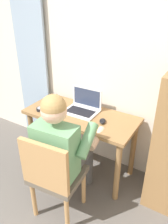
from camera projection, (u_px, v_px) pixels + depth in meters
wall_back at (123, 59)px, 2.21m from camera, size 4.80×0.05×2.50m
curtain_panel at (32, 60)px, 2.75m from camera, size 0.45×0.03×2.20m
desk at (81, 124)px, 2.40m from camera, size 1.17×0.52×0.72m
chair at (53, 175)px, 1.90m from camera, size 0.46×0.44×0.87m
person_seated at (64, 145)px, 1.96m from camera, size 0.56×0.61×1.19m
laptop at (83, 107)px, 2.38m from camera, size 0.34×0.26×0.24m
computer_mouse at (103, 121)px, 2.19m from camera, size 0.10×0.12×0.03m
desk_clock at (41, 109)px, 2.41m from camera, size 0.09×0.09×0.03m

